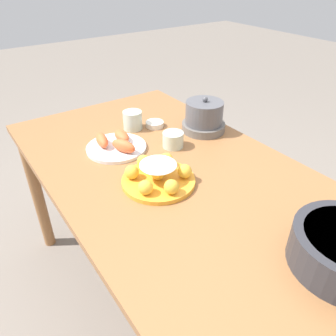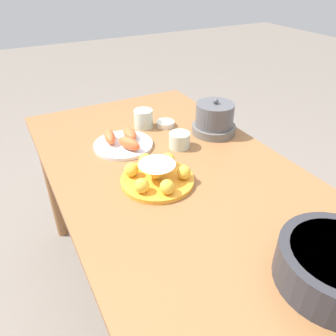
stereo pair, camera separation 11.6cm
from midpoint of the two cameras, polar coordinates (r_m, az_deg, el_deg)
ground_plane at (r=1.75m, az=-0.86°, el=-21.95°), size 12.00×12.00×0.00m
dining_table at (r=1.27m, az=-1.10°, el=-4.33°), size 1.57×0.86×0.76m
cake_plate at (r=1.14m, az=-4.67°, el=-1.42°), size 0.26×0.26×0.08m
sauce_bowl at (r=1.55m, az=-4.52°, el=7.61°), size 0.08×0.08×0.02m
seafood_platter at (r=1.38m, az=-11.45°, el=3.94°), size 0.25×0.25×0.06m
cup_near at (r=1.53m, az=-8.38°, el=8.18°), size 0.09×0.09×0.08m
cup_far at (r=1.36m, az=-1.57°, el=4.88°), size 0.09×0.09×0.06m
warming_pot at (r=1.49m, az=4.04°, el=8.75°), size 0.20×0.20×0.16m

